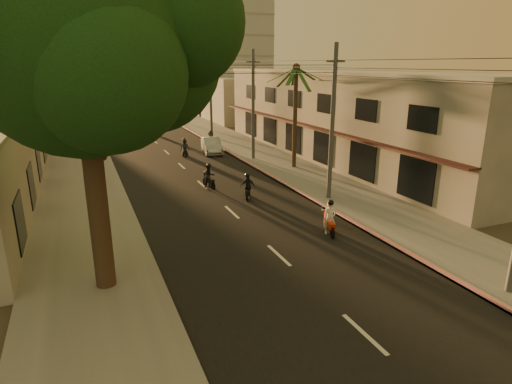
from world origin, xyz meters
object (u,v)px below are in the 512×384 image
scooter_mid_a (209,177)px  scooter_far_a (185,148)px  scooter_far_b (211,141)px  scooter_far_c (157,130)px  palm_tree (296,74)px  parked_car (212,146)px  scooter_red (330,219)px  scooter_mid_b (248,187)px  broadleaf_tree (93,44)px

scooter_mid_a → scooter_far_a: 10.32m
scooter_far_b → scooter_far_c: scooter_far_b is taller
palm_tree → parked_car: bearing=117.8°
palm_tree → scooter_far_b: palm_tree is taller
scooter_red → scooter_far_b: 22.51m
palm_tree → parked_car: size_ratio=1.83×
scooter_far_c → scooter_mid_a: bearing=-88.6°
scooter_far_a → scooter_far_b: bearing=48.9°
scooter_red → scooter_mid_a: (-3.03, 9.90, -0.01)m
scooter_far_a → parked_car: bearing=24.6°
scooter_far_b → scooter_far_c: (-3.26, 9.90, -0.12)m
palm_tree → scooter_far_c: (-7.06, 19.67, -6.43)m
parked_car → scooter_far_c: bearing=112.8°
scooter_mid_b → scooter_far_b: size_ratio=0.88×
broadleaf_tree → scooter_mid_a: bearing=58.1°
scooter_far_a → scooter_far_b: scooter_far_b is taller
palm_tree → scooter_mid_b: bearing=-136.2°
broadleaf_tree → scooter_far_a: bearing=70.0°
scooter_mid_b → parked_car: (2.04, 14.08, -0.03)m
parked_car → scooter_far_c: 11.95m
scooter_mid_b → scooter_mid_a: bearing=137.0°
parked_car → scooter_mid_b: bearing=-89.1°
scooter_far_c → scooter_mid_b: bearing=-85.2°
palm_tree → scooter_mid_a: 10.42m
palm_tree → scooter_mid_b: 10.81m
palm_tree → scooter_far_b: bearing=111.3°
scooter_mid_a → scooter_far_c: 22.49m
palm_tree → parked_car: palm_tree is taller
scooter_red → scooter_far_c: scooter_red is taller
scooter_mid_a → scooter_far_c: size_ratio=1.04×
palm_tree → scooter_mid_b: palm_tree is taller
broadleaf_tree → scooter_mid_b: bearing=43.2°
scooter_far_a → parked_car: size_ratio=0.37×
parked_car → scooter_far_c: scooter_far_c is taller
scooter_far_c → broadleaf_tree: bearing=-99.6°
broadleaf_tree → scooter_far_c: size_ratio=7.43×
scooter_mid_a → scooter_far_c: bearing=78.4°
parked_car → scooter_far_a: bearing=-158.3°
palm_tree → scooter_far_a: (-6.87, 7.46, -6.40)m
scooter_mid_b → palm_tree: bearing=66.6°
palm_tree → scooter_far_b: (-3.80, 9.77, -6.32)m
scooter_red → scooter_mid_b: scooter_red is taller
scooter_red → parked_car: bearing=105.7°
scooter_mid_b → scooter_far_c: (-0.78, 25.70, -0.02)m
palm_tree → broadleaf_tree: bearing=-136.5°
broadleaf_tree → scooter_far_b: size_ratio=6.57×
scooter_far_a → scooter_mid_a: bearing=-82.8°
scooter_red → scooter_mid_a: 10.36m
scooter_red → scooter_mid_b: 6.88m
scooter_mid_a → scooter_far_a: (0.86, 10.28, -0.01)m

